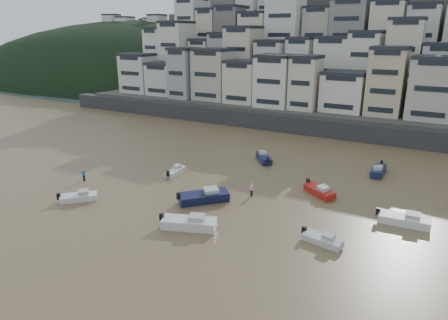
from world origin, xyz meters
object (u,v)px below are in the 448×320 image
Objects in this scene: boat_d at (404,218)px; boat_h at (264,157)px; boat_c at (204,195)px; boat_i at (379,170)px; person_blue at (84,175)px; boat_a at (189,221)px; boat_b at (323,239)px; boat_f at (175,170)px; person_pink at (252,190)px; boat_j at (78,196)px; boat_e at (319,190)px.

boat_d reaches higher than boat_h.
boat_h is (-0.41, 18.93, -0.18)m from boat_c.
person_blue is at bearing -57.29° from boat_i.
person_blue is at bearing 147.14° from boat_a.
boat_d is (20.03, 12.51, -0.08)m from boat_a.
boat_b is 0.76× the size of boat_d.
person_pink is at bearing -103.71° from boat_f.
person_blue reaches higher than boat_d.
boat_a is 1.10× the size of boat_d.
boat_c is (-15.89, 2.85, 0.32)m from boat_b.
boat_i is 3.14× the size of person_blue.
boat_j is (-13.45, -26.50, -0.09)m from boat_h.
boat_a is 17.72m from boat_f.
boat_a is 7.16m from boat_c.
boat_d is (22.44, 5.77, -0.13)m from boat_c.
boat_a reaches higher than person_blue.
boat_j is (-16.28, -0.82, -0.22)m from boat_a.
person_blue reaches higher than boat_j.
person_pink is (-12.81, -16.83, 0.13)m from boat_i.
boat_d is at bearing -25.83° from boat_j.
boat_a reaches higher than boat_i.
boat_h reaches higher than boat_f.
boat_c reaches higher than person_pink.
person_pink is at bearing 60.03° from boat_a.
boat_a is 3.70× the size of person_blue.
boat_i reaches higher than boat_f.
boat_d is 1.07× the size of boat_i.
boat_c is at bearing -131.38° from boat_f.
person_pink is (23.26, 6.89, 0.00)m from person_blue.
boat_b is 0.92× the size of boat_j.
person_pink is at bearing -11.84° from boat_j.
boat_h reaches higher than boat_j.
boat_d reaches higher than boat_e.
boat_d reaches higher than boat_f.
boat_j is at bearing -110.91° from boat_e.
boat_a reaches higher than person_pink.
boat_c reaches higher than boat_a.
person_pink reaches higher than boat_f.
boat_f is 14.88m from boat_j.
boat_b is 2.56× the size of person_pink.
boat_b is (13.47, 3.89, -0.27)m from boat_a.
boat_h is 1.00× the size of boat_i.
boat_c is 11.37m from boat_f.
boat_a is 31.89m from boat_i.
boat_a is 11.64m from person_pink.
boat_h is at bearing 17.09° from boat_j.
boat_e is (9.39, 16.17, -0.15)m from boat_a.
boat_e is at bearing -12.49° from boat_j.
boat_c is at bearing -17.36° from boat_j.
person_blue reaches higher than boat_i.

